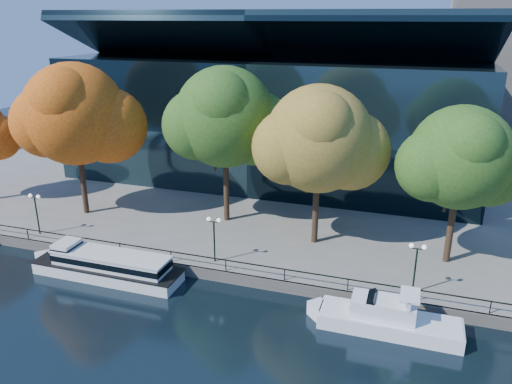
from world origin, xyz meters
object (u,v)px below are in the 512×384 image
(tour_boat, at_px, (103,264))
(tree_3, at_px, (321,141))
(tree_1, at_px, (76,117))
(lamp_0, at_px, (35,205))
(cruiser_near, at_px, (383,317))
(tree_2, at_px, (227,120))
(lamp_2, at_px, (417,257))
(tree_4, at_px, (463,160))
(lamp_1, at_px, (214,229))

(tour_boat, relative_size, tree_3, 0.98)
(tree_1, distance_m, lamp_0, 9.56)
(cruiser_near, relative_size, tree_3, 0.74)
(tree_1, relative_size, tree_2, 1.01)
(tree_1, bearing_deg, tour_boat, -48.64)
(lamp_0, bearing_deg, cruiser_near, -7.13)
(tree_3, height_order, lamp_0, tree_3)
(tree_2, height_order, lamp_2, tree_2)
(tour_boat, xyz_separation_m, tree_3, (16.04, 10.15, 9.42))
(tour_boat, bearing_deg, tree_1, 131.36)
(tree_4, distance_m, lamp_0, 38.21)
(lamp_0, height_order, lamp_2, same)
(tree_2, bearing_deg, lamp_1, -76.15)
(tour_boat, distance_m, tree_3, 21.19)
(tree_1, distance_m, tree_4, 36.12)
(tree_3, distance_m, tree_4, 11.53)
(cruiser_near, distance_m, tree_4, 14.43)
(tour_boat, height_order, cruiser_near, cruiser_near)
(tour_boat, height_order, tree_1, tree_1)
(tree_2, xyz_separation_m, tree_3, (9.65, -2.39, -0.86))
(tree_2, distance_m, tree_3, 9.98)
(tree_4, relative_size, lamp_0, 3.32)
(tree_2, bearing_deg, tree_1, -169.19)
(tree_3, height_order, lamp_2, tree_3)
(tree_4, bearing_deg, tree_2, 172.85)
(lamp_1, bearing_deg, tree_3, 40.86)
(cruiser_near, distance_m, lamp_1, 15.28)
(tour_boat, distance_m, lamp_2, 25.24)
(lamp_0, xyz_separation_m, lamp_2, (34.47, 0.00, 0.00))
(tree_2, xyz_separation_m, lamp_2, (18.42, -8.85, -7.45))
(tree_4, height_order, lamp_1, tree_4)
(tree_1, bearing_deg, tree_4, 0.31)
(cruiser_near, distance_m, tree_1, 34.69)
(tree_1, relative_size, tree_3, 1.08)
(tree_4, xyz_separation_m, lamp_2, (-2.75, -6.20, -6.03))
(tour_boat, height_order, lamp_0, lamp_0)
(tree_4, xyz_separation_m, lamp_0, (-37.22, -6.20, -6.03))
(tree_4, bearing_deg, tree_3, 178.70)
(lamp_1, xyz_separation_m, lamp_2, (16.23, 0.00, 0.00))
(cruiser_near, bearing_deg, tree_4, 66.06)
(cruiser_near, height_order, tree_1, tree_1)
(tree_4, distance_m, lamp_2, 9.07)
(lamp_0, xyz_separation_m, lamp_1, (18.24, 0.00, 0.00))
(lamp_2, bearing_deg, tree_2, 154.33)
(tree_4, bearing_deg, tree_1, -179.69)
(tree_3, relative_size, tree_4, 1.08)
(tour_boat, distance_m, lamp_1, 9.76)
(tree_3, bearing_deg, tree_4, -1.30)
(tree_4, bearing_deg, lamp_0, -170.55)
(tree_2, height_order, lamp_0, tree_2)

